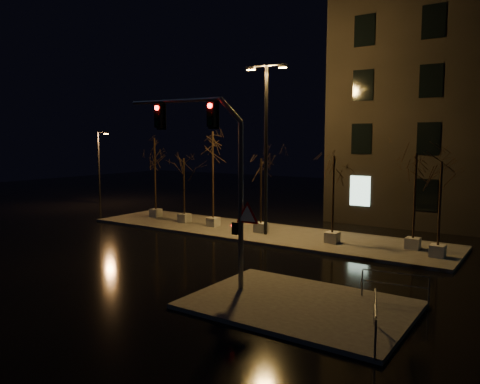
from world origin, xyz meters
The scene contains 15 objects.
ground centered at (0.00, 0.00, 0.00)m, with size 90.00×90.00×0.00m, color black.
median centered at (0.00, 6.00, 0.07)m, with size 22.00×5.00×0.15m, color #46443F.
sidewalk_corner centered at (7.50, -3.50, 0.07)m, with size 7.00×5.00×0.15m, color #46443F.
tree_0 centered at (-8.45, 6.38, 4.36)m, with size 1.80×1.80×5.55m.
tree_1 centered at (-5.42, 5.86, 3.37)m, with size 1.80×1.80×4.23m.
tree_2 centered at (-3.02, 5.75, 4.66)m, with size 1.80×1.80×5.95m.
tree_3 centered at (0.37, 5.80, 3.46)m, with size 1.80×1.80×4.36m.
tree_4 centered at (4.87, 5.50, 3.64)m, with size 1.80×1.80×4.60m.
tree_5 centered at (8.67, 6.39, 3.73)m, with size 1.80×1.80×4.72m.
tree_6 centered at (10.00, 5.41, 3.52)m, with size 1.80×1.80×4.44m.
traffic_signal_mast centered at (4.01, -3.44, 4.61)m, with size 5.56×0.58×6.80m.
streetlight_main centered at (0.90, 5.45, 5.53)m, with size 2.33×0.60×9.33m.
streetlight_far centered at (-18.21, 9.72, 3.36)m, with size 1.20×0.31×6.11m.
guard_rail_a centered at (10.00, -1.50, 0.76)m, with size 2.14×0.37×0.93m.
guard_rail_b centered at (10.47, -4.99, 0.84)m, with size 0.74×2.15×1.07m.
Camera 1 is at (14.12, -16.83, 5.44)m, focal length 35.00 mm.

